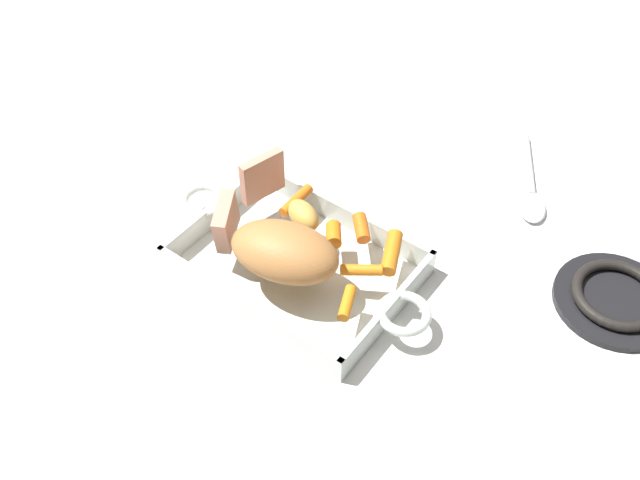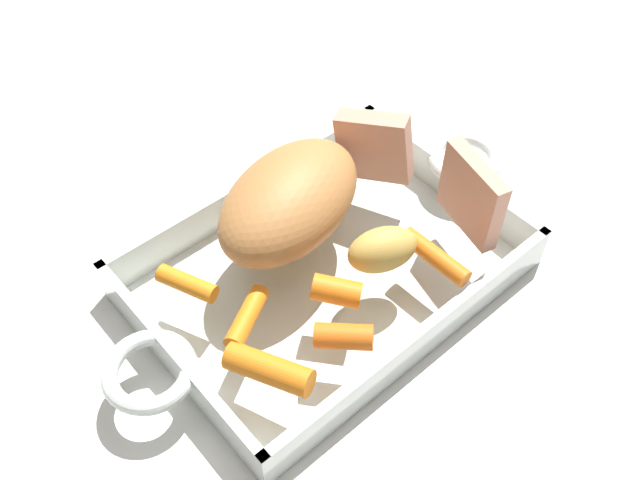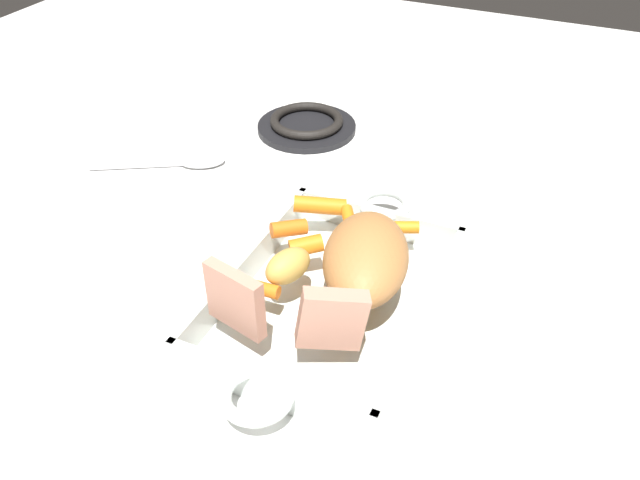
{
  "view_description": "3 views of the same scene",
  "coord_description": "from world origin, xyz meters",
  "px_view_note": "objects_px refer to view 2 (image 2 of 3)",
  "views": [
    {
      "loc": [
        0.44,
        -0.53,
        0.81
      ],
      "look_at": [
        0.03,
        0.02,
        0.06
      ],
      "focal_mm": 40.03,
      "sensor_mm": 36.0,
      "label": 1
    },
    {
      "loc": [
        0.27,
        0.3,
        0.52
      ],
      "look_at": [
        0.02,
        0.01,
        0.08
      ],
      "focal_mm": 39.66,
      "sensor_mm": 36.0,
      "label": 2
    },
    {
      "loc": [
        -0.54,
        -0.23,
        0.55
      ],
      "look_at": [
        0.02,
        0.02,
        0.08
      ],
      "focal_mm": 36.89,
      "sensor_mm": 36.0,
      "label": 3
    }
  ],
  "objects_px": {
    "roasting_dish": "(327,268)",
    "pork_roast": "(289,201)",
    "baby_carrot_northwest": "(344,337)",
    "baby_carrot_center_left": "(337,291)",
    "baby_carrot_southeast": "(187,284)",
    "baby_carrot_northeast": "(247,317)",
    "baby_carrot_short": "(269,369)",
    "roast_slice_thin": "(374,146)",
    "baby_carrot_long": "(435,256)",
    "roast_slice_outer": "(472,195)",
    "potato_near_roast": "(382,250)"
  },
  "relations": [
    {
      "from": "roast_slice_thin",
      "to": "baby_carrot_southeast",
      "type": "distance_m",
      "value": 0.21
    },
    {
      "from": "baby_carrot_center_left",
      "to": "baby_carrot_long",
      "type": "bearing_deg",
      "value": 163.67
    },
    {
      "from": "roasting_dish",
      "to": "baby_carrot_southeast",
      "type": "height_order",
      "value": "baby_carrot_southeast"
    },
    {
      "from": "roasting_dish",
      "to": "baby_carrot_northwest",
      "type": "bearing_deg",
      "value": 56.15
    },
    {
      "from": "baby_carrot_long",
      "to": "baby_carrot_northeast",
      "type": "height_order",
      "value": "baby_carrot_northeast"
    },
    {
      "from": "baby_carrot_northwest",
      "to": "baby_carrot_short",
      "type": "xyz_separation_m",
      "value": [
        0.06,
        -0.02,
        0.0
      ]
    },
    {
      "from": "roasting_dish",
      "to": "baby_carrot_northwest",
      "type": "distance_m",
      "value": 0.11
    },
    {
      "from": "roast_slice_outer",
      "to": "baby_carrot_long",
      "type": "bearing_deg",
      "value": 12.99
    },
    {
      "from": "roast_slice_thin",
      "to": "baby_carrot_northeast",
      "type": "xyz_separation_m",
      "value": [
        0.2,
        0.06,
        -0.03
      ]
    },
    {
      "from": "pork_roast",
      "to": "roast_slice_thin",
      "type": "xyz_separation_m",
      "value": [
        -0.11,
        -0.0,
        -0.0
      ]
    },
    {
      "from": "baby_carrot_short",
      "to": "baby_carrot_northeast",
      "type": "bearing_deg",
      "value": -108.9
    },
    {
      "from": "baby_carrot_long",
      "to": "roast_slice_outer",
      "type": "bearing_deg",
      "value": -167.01
    },
    {
      "from": "pork_roast",
      "to": "baby_carrot_northeast",
      "type": "distance_m",
      "value": 0.11
    },
    {
      "from": "baby_carrot_southeast",
      "to": "baby_carrot_northeast",
      "type": "height_order",
      "value": "baby_carrot_northeast"
    },
    {
      "from": "baby_carrot_center_left",
      "to": "baby_carrot_long",
      "type": "distance_m",
      "value": 0.09
    },
    {
      "from": "baby_carrot_northwest",
      "to": "potato_near_roast",
      "type": "height_order",
      "value": "potato_near_roast"
    },
    {
      "from": "pork_roast",
      "to": "potato_near_roast",
      "type": "bearing_deg",
      "value": 111.08
    },
    {
      "from": "baby_carrot_southeast",
      "to": "potato_near_roast",
      "type": "relative_size",
      "value": 0.85
    },
    {
      "from": "pork_roast",
      "to": "baby_carrot_southeast",
      "type": "distance_m",
      "value": 0.11
    },
    {
      "from": "baby_carrot_northeast",
      "to": "baby_carrot_short",
      "type": "distance_m",
      "value": 0.05
    },
    {
      "from": "roasting_dish",
      "to": "roast_slice_outer",
      "type": "xyz_separation_m",
      "value": [
        -0.11,
        0.06,
        0.07
      ]
    },
    {
      "from": "roast_slice_outer",
      "to": "baby_carrot_northeast",
      "type": "xyz_separation_m",
      "value": [
        0.21,
        -0.04,
        -0.03
      ]
    },
    {
      "from": "baby_carrot_long",
      "to": "roasting_dish",
      "type": "bearing_deg",
      "value": -51.89
    },
    {
      "from": "pork_roast",
      "to": "roast_slice_thin",
      "type": "height_order",
      "value": "same"
    },
    {
      "from": "pork_roast",
      "to": "baby_carrot_center_left",
      "type": "xyz_separation_m",
      "value": [
        0.02,
        0.09,
        -0.02
      ]
    },
    {
      "from": "baby_carrot_long",
      "to": "roast_slice_thin",
      "type": "bearing_deg",
      "value": -107.67
    },
    {
      "from": "baby_carrot_northwest",
      "to": "baby_carrot_center_left",
      "type": "bearing_deg",
      "value": -124.4
    },
    {
      "from": "roast_slice_thin",
      "to": "baby_carrot_northwest",
      "type": "height_order",
      "value": "roast_slice_thin"
    },
    {
      "from": "roast_slice_outer",
      "to": "baby_carrot_southeast",
      "type": "height_order",
      "value": "roast_slice_outer"
    },
    {
      "from": "pork_roast",
      "to": "baby_carrot_short",
      "type": "relative_size",
      "value": 2.25
    },
    {
      "from": "roasting_dish",
      "to": "pork_roast",
      "type": "distance_m",
      "value": 0.08
    },
    {
      "from": "pork_roast",
      "to": "roast_slice_outer",
      "type": "distance_m",
      "value": 0.16
    },
    {
      "from": "roast_slice_outer",
      "to": "baby_carrot_center_left",
      "type": "distance_m",
      "value": 0.15
    },
    {
      "from": "potato_near_roast",
      "to": "pork_roast",
      "type": "bearing_deg",
      "value": -68.92
    },
    {
      "from": "roasting_dish",
      "to": "pork_roast",
      "type": "xyz_separation_m",
      "value": [
        0.01,
        -0.04,
        0.07
      ]
    },
    {
      "from": "baby_carrot_southeast",
      "to": "pork_roast",
      "type": "bearing_deg",
      "value": 178.28
    },
    {
      "from": "baby_carrot_northeast",
      "to": "baby_carrot_northwest",
      "type": "bearing_deg",
      "value": 124.64
    },
    {
      "from": "roasting_dish",
      "to": "potato_near_roast",
      "type": "distance_m",
      "value": 0.07
    },
    {
      "from": "roast_slice_thin",
      "to": "baby_carrot_southeast",
      "type": "relative_size",
      "value": 1.28
    },
    {
      "from": "roast_slice_thin",
      "to": "baby_carrot_center_left",
      "type": "bearing_deg",
      "value": 35.19
    },
    {
      "from": "baby_carrot_southeast",
      "to": "baby_carrot_northwest",
      "type": "relative_size",
      "value": 1.15
    },
    {
      "from": "roast_slice_outer",
      "to": "potato_near_roast",
      "type": "height_order",
      "value": "roast_slice_outer"
    },
    {
      "from": "baby_carrot_long",
      "to": "pork_roast",
      "type": "bearing_deg",
      "value": -58.6
    },
    {
      "from": "roast_slice_outer",
      "to": "potato_near_roast",
      "type": "xyz_separation_m",
      "value": [
        0.09,
        -0.02,
        -0.02
      ]
    },
    {
      "from": "potato_near_roast",
      "to": "baby_carrot_southeast",
      "type": "bearing_deg",
      "value": -31.64
    },
    {
      "from": "roast_slice_thin",
      "to": "baby_carrot_center_left",
      "type": "relative_size",
      "value": 1.67
    },
    {
      "from": "pork_roast",
      "to": "potato_near_roast",
      "type": "height_order",
      "value": "pork_roast"
    },
    {
      "from": "baby_carrot_northwest",
      "to": "roast_slice_outer",
      "type": "bearing_deg",
      "value": -172.53
    },
    {
      "from": "baby_carrot_northeast",
      "to": "roast_slice_outer",
      "type": "bearing_deg",
      "value": 168.59
    },
    {
      "from": "roast_slice_thin",
      "to": "baby_carrot_northwest",
      "type": "relative_size",
      "value": 1.48
    }
  ]
}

